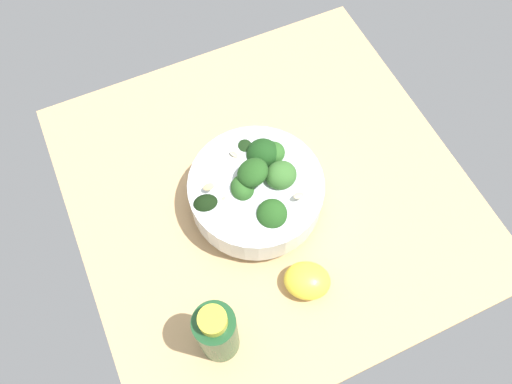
{
  "coord_description": "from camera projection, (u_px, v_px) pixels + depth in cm",
  "views": [
    {
      "loc": [
        16.38,
        31.25,
        68.93
      ],
      "look_at": [
        2.88,
        1.6,
        4.0
      ],
      "focal_mm": 34.77,
      "sensor_mm": 36.0,
      "label": 1
    }
  ],
  "objects": [
    {
      "name": "bowl_of_broccoli",
      "position": [
        256.0,
        189.0,
        0.72
      ],
      "size": [
        19.71,
        19.57,
        11.02
      ],
      "color": "white",
      "rests_on": "ground_plane"
    },
    {
      "name": "lemon_wedge",
      "position": [
        307.0,
        281.0,
        0.69
      ],
      "size": [
        8.43,
        8.07,
        3.77
      ],
      "primitive_type": "ellipsoid",
      "rotation": [
        0.0,
        0.0,
        2.6
      ],
      "color": "yellow",
      "rests_on": "ground_plane"
    },
    {
      "name": "bottle_tall",
      "position": [
        217.0,
        333.0,
        0.61
      ],
      "size": [
        5.15,
        5.15,
        14.83
      ],
      "color": "#194723",
      "rests_on": "ground_plane"
    },
    {
      "name": "ground_plane",
      "position": [
        268.0,
        193.0,
        0.79
      ],
      "size": [
        59.35,
        59.35,
        3.56
      ],
      "primitive_type": "cube",
      "color": "tan"
    }
  ]
}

